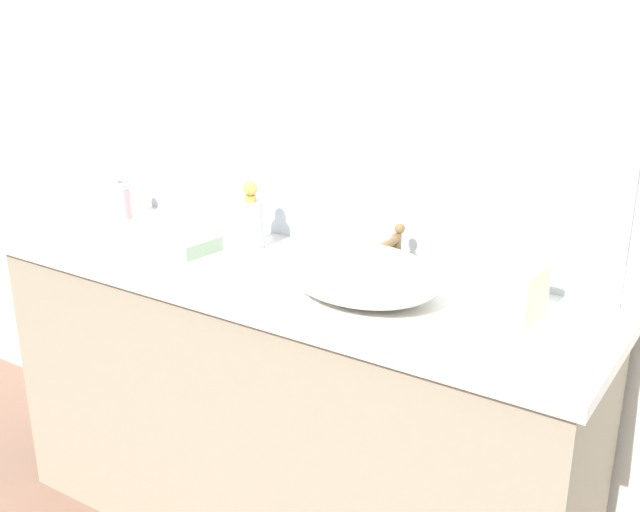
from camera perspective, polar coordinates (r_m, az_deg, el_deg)
name	(u,v)px	position (r m, az deg, el deg)	size (l,w,h in m)	color
bathroom_wall_rear	(366,99)	(2.27, 3.22, 10.88)	(6.00, 0.06, 2.60)	silver
vanity_counter	(286,412)	(2.39, -2.39, -10.84)	(1.76, 0.50, 0.87)	gray
wall_mirror_panel	(334,59)	(2.26, 1.00, 13.63)	(1.64, 0.01, 1.07)	#B2BCC6
sink_basin	(362,274)	(2.02, 2.92, -1.28)	(0.41, 0.31, 0.12)	silver
faucet	(393,247)	(2.14, 5.12, 0.61)	(0.03, 0.15, 0.14)	brown
soap_dispenser	(122,199)	(2.69, -13.69, 3.87)	(0.06, 0.06, 0.15)	pink
lotion_bottle	(251,220)	(2.35, -4.84, 2.49)	(0.07, 0.07, 0.20)	silver
tissue_box	(512,288)	(1.96, 13.27, -2.20)	(0.14, 0.14, 0.17)	beige
folded_hand_towel	(182,241)	(2.39, -9.62, 1.05)	(0.21, 0.13, 0.04)	#91AC8D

